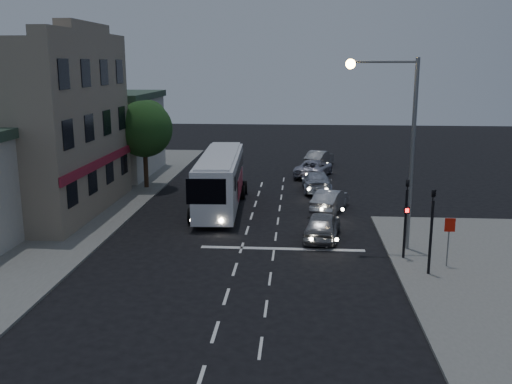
# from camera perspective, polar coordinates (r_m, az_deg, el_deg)

# --- Properties ---
(ground) EXTENTS (120.00, 120.00, 0.00)m
(ground) POSITION_cam_1_polar(r_m,az_deg,el_deg) (26.23, -1.88, -6.98)
(ground) COLOR black
(sidewalk_far) EXTENTS (12.00, 50.00, 0.12)m
(sidewalk_far) POSITION_cam_1_polar(r_m,az_deg,el_deg) (37.18, -20.84, -1.78)
(sidewalk_far) COLOR slate
(sidewalk_far) RESTS_ON ground
(road_markings) EXTENTS (8.00, 30.55, 0.01)m
(road_markings) POSITION_cam_1_polar(r_m,az_deg,el_deg) (29.25, 1.32, -4.85)
(road_markings) COLOR silver
(road_markings) RESTS_ON ground
(tour_bus) EXTENTS (2.85, 11.16, 3.40)m
(tour_bus) POSITION_cam_1_polar(r_m,az_deg,el_deg) (35.51, -3.59, 1.33)
(tour_bus) COLOR white
(tour_bus) RESTS_ON ground
(car_suv) EXTENTS (2.25, 4.40, 1.43)m
(car_suv) POSITION_cam_1_polar(r_m,az_deg,el_deg) (29.51, 6.64, -3.33)
(car_suv) COLOR gray
(car_suv) RESTS_ON ground
(car_sedan_a) EXTENTS (2.62, 4.30, 1.34)m
(car_sedan_a) POSITION_cam_1_polar(r_m,az_deg,el_deg) (35.19, 7.42, -0.80)
(car_sedan_a) COLOR #A9A9AC
(car_sedan_a) RESTS_ON ground
(car_sedan_b) EXTENTS (2.12, 4.85, 1.39)m
(car_sedan_b) POSITION_cam_1_polar(r_m,az_deg,el_deg) (40.50, 6.08, 1.06)
(car_sedan_b) COLOR #A5AAB8
(car_sedan_b) RESTS_ON ground
(car_sedan_c) EXTENTS (3.49, 5.39, 1.38)m
(car_sedan_c) POSITION_cam_1_polar(r_m,az_deg,el_deg) (45.69, 5.80, 2.40)
(car_sedan_c) COLOR #A7A6B6
(car_sedan_c) RESTS_ON ground
(car_extra) EXTENTS (2.83, 4.54, 1.41)m
(car_extra) POSITION_cam_1_polar(r_m,az_deg,el_deg) (50.35, 6.34, 3.36)
(car_extra) COLOR gray
(car_extra) RESTS_ON ground
(traffic_signal_main) EXTENTS (0.25, 0.35, 4.10)m
(traffic_signal_main) POSITION_cam_1_polar(r_m,az_deg,el_deg) (26.58, 14.79, -1.68)
(traffic_signal_main) COLOR black
(traffic_signal_main) RESTS_ON sidewalk_near
(traffic_signal_side) EXTENTS (0.18, 0.15, 4.10)m
(traffic_signal_side) POSITION_cam_1_polar(r_m,az_deg,el_deg) (24.85, 17.18, -2.83)
(traffic_signal_side) COLOR black
(traffic_signal_side) RESTS_ON sidewalk_near
(regulatory_sign) EXTENTS (0.45, 0.12, 2.20)m
(regulatory_sign) POSITION_cam_1_polar(r_m,az_deg,el_deg) (26.21, 18.74, -4.01)
(regulatory_sign) COLOR slate
(regulatory_sign) RESTS_ON sidewalk_near
(streetlight) EXTENTS (3.32, 0.44, 9.00)m
(streetlight) POSITION_cam_1_polar(r_m,az_deg,el_deg) (27.32, 14.12, 5.82)
(streetlight) COLOR slate
(streetlight) RESTS_ON sidewalk_near
(main_building) EXTENTS (10.12, 12.00, 11.00)m
(main_building) POSITION_cam_1_polar(r_m,az_deg,el_deg) (36.74, -22.83, 5.99)
(main_building) COLOR gray
(main_building) RESTS_ON sidewalk_far
(low_building_north) EXTENTS (9.40, 9.40, 6.50)m
(low_building_north) POSITION_cam_1_polar(r_m,az_deg,el_deg) (47.71, -15.68, 5.71)
(low_building_north) COLOR #AFADA9
(low_building_north) RESTS_ON sidewalk_far
(street_tree) EXTENTS (4.00, 4.00, 6.20)m
(street_tree) POSITION_cam_1_polar(r_m,az_deg,el_deg) (41.27, -11.13, 6.46)
(street_tree) COLOR black
(street_tree) RESTS_ON sidewalk_far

